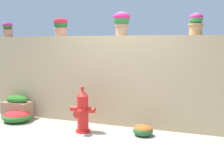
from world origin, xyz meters
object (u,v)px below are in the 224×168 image
(potted_plant_3, at_px, (196,22))
(flower_bush_right, at_px, (17,116))
(flower_bush_left, at_px, (143,130))
(planter_box, at_px, (17,107))
(potted_plant_1, at_px, (61,25))
(potted_plant_2, at_px, (122,21))
(fire_hydrant, at_px, (82,112))
(potted_plant_0, at_px, (8,28))

(potted_plant_3, distance_m, flower_bush_right, 4.07)
(flower_bush_left, xyz_separation_m, planter_box, (-2.88, 0.18, 0.14))
(potted_plant_1, relative_size, planter_box, 0.66)
(potted_plant_2, relative_size, potted_plant_3, 1.19)
(fire_hydrant, distance_m, planter_box, 1.81)
(potted_plant_0, distance_m, flower_bush_left, 3.87)
(potted_plant_2, relative_size, planter_box, 0.77)
(planter_box, bearing_deg, potted_plant_3, 6.21)
(potted_plant_2, xyz_separation_m, planter_box, (-2.28, -0.42, -1.84))
(potted_plant_2, relative_size, flower_bush_left, 1.29)
(fire_hydrant, bearing_deg, potted_plant_1, 137.86)
(potted_plant_0, xyz_separation_m, fire_hydrant, (2.22, -0.73, -1.60))
(fire_hydrant, bearing_deg, potted_plant_2, 56.78)
(potted_plant_3, distance_m, flower_bush_left, 2.16)
(potted_plant_3, height_order, flower_bush_right, potted_plant_3)
(potted_plant_1, height_order, planter_box, potted_plant_1)
(potted_plant_0, height_order, potted_plant_3, potted_plant_3)
(potted_plant_3, relative_size, fire_hydrant, 0.46)
(potted_plant_0, distance_m, potted_plant_3, 4.14)
(potted_plant_0, distance_m, fire_hydrant, 2.83)
(potted_plant_1, xyz_separation_m, potted_plant_3, (2.79, -0.02, -0.01))
(potted_plant_2, bearing_deg, planter_box, -169.49)
(flower_bush_left, distance_m, planter_box, 2.89)
(potted_plant_2, distance_m, flower_bush_right, 2.97)
(potted_plant_3, xyz_separation_m, flower_bush_right, (-3.54, -0.61, -1.91))
(potted_plant_3, distance_m, fire_hydrant, 2.63)
(flower_bush_left, relative_size, flower_bush_right, 0.58)
(potted_plant_3, bearing_deg, fire_hydrant, -158.49)
(potted_plant_2, bearing_deg, flower_bush_left, -45.01)
(fire_hydrant, bearing_deg, flower_bush_left, 8.90)
(flower_bush_right, height_order, planter_box, planter_box)
(potted_plant_0, relative_size, planter_box, 0.55)
(planter_box, bearing_deg, potted_plant_1, 25.08)
(flower_bush_right, bearing_deg, fire_hydrant, -5.20)
(potted_plant_2, xyz_separation_m, potted_plant_3, (1.41, -0.02, -0.06))
(potted_plant_0, height_order, flower_bush_left, potted_plant_0)
(fire_hydrant, height_order, planter_box, fire_hydrant)
(potted_plant_2, height_order, potted_plant_3, potted_plant_2)
(potted_plant_0, distance_m, planter_box, 1.83)
(fire_hydrant, distance_m, flower_bush_right, 1.65)
(potted_plant_2, height_order, flower_bush_left, potted_plant_2)
(fire_hydrant, xyz_separation_m, flower_bush_right, (-1.62, 0.15, -0.27))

